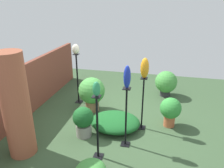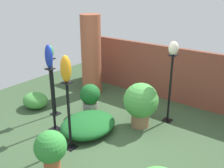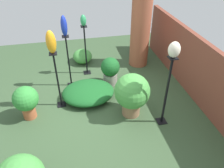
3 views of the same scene
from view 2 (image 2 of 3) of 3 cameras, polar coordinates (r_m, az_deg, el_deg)
ground_plane at (r=5.57m, az=-1.38°, el=-10.96°), size 8.00×8.00×0.00m
brick_wall_back at (r=7.15m, az=10.69°, el=2.54°), size 5.60×0.12×1.45m
brick_pillar at (r=7.31m, az=-4.54°, el=6.36°), size 0.55×0.55×2.20m
pedestal_ivory at (r=5.91m, az=12.46°, el=-1.65°), size 0.20×0.20×1.55m
pedestal_jade at (r=6.25m, az=-12.59°, el=-1.15°), size 0.20×0.20×1.39m
pedestal_amber at (r=4.92m, az=-9.31°, el=-7.53°), size 0.20×0.20×1.35m
pedestal_cobalt at (r=5.60m, az=-12.74°, el=-3.94°), size 0.20×0.20×1.38m
art_vase_ivory at (r=5.61m, az=13.25°, el=7.62°), size 0.21×0.21×0.29m
art_vase_jade at (r=5.98m, az=-13.27°, el=6.80°), size 0.14×0.15×0.29m
art_vase_amber at (r=4.54m, az=-10.02°, el=3.26°), size 0.18×0.20×0.48m
art_vase_cobalt at (r=5.27m, az=-13.60°, el=5.81°), size 0.16×0.15×0.48m
potted_plant_front_left at (r=6.26m, az=-4.77°, el=-2.95°), size 0.49×0.49×0.74m
potted_plant_mid_left at (r=4.46m, az=-13.22°, el=-13.61°), size 0.53×0.53×0.77m
potted_plant_front_right at (r=5.66m, az=6.29°, el=-3.95°), size 0.76×0.76×1.00m
foliage_bed_east at (r=5.64m, az=-5.22°, el=-8.71°), size 1.06×1.26×0.33m
foliage_bed_west at (r=6.89m, az=-16.34°, el=-3.44°), size 0.67×0.58×0.39m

